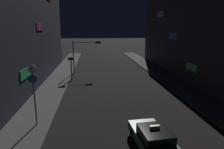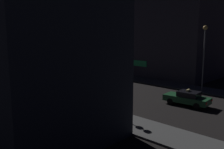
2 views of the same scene
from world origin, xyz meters
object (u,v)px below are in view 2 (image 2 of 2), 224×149
object	(u,v)px
traffic_light_overhead	(37,57)
sign_pole_left	(107,84)
taxi	(187,98)
street_lamp_near_block	(204,46)
traffic_light_left_kerb	(41,71)

from	to	relation	value
traffic_light_overhead	sign_pole_left	xyz separation A→B (m)	(-2.88, -16.93, -0.95)
taxi	street_lamp_near_block	size ratio (longest dim) A/B	0.59
traffic_light_left_kerb	sign_pole_left	distance (m)	13.18
traffic_light_left_kerb	sign_pole_left	world-z (taller)	sign_pole_left
traffic_light_overhead	street_lamp_near_block	xyz separation A→B (m)	(11.17, -19.10, 1.87)
taxi	sign_pole_left	xyz separation A→B (m)	(-7.44, 3.77, 2.02)
traffic_light_left_kerb	street_lamp_near_block	bearing A→B (deg)	-50.05
traffic_light_overhead	traffic_light_left_kerb	world-z (taller)	traffic_light_overhead
street_lamp_near_block	taxi	bearing A→B (deg)	-166.46
traffic_light_left_kerb	street_lamp_near_block	world-z (taller)	street_lamp_near_block
traffic_light_overhead	sign_pole_left	size ratio (longest dim) A/B	1.18
traffic_light_overhead	sign_pole_left	bearing A→B (deg)	-99.67
traffic_light_left_kerb	sign_pole_left	xyz separation A→B (m)	(-1.24, -13.12, 0.43)
traffic_light_left_kerb	sign_pole_left	size ratio (longest dim) A/B	0.74
taxi	traffic_light_overhead	bearing A→B (deg)	102.41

